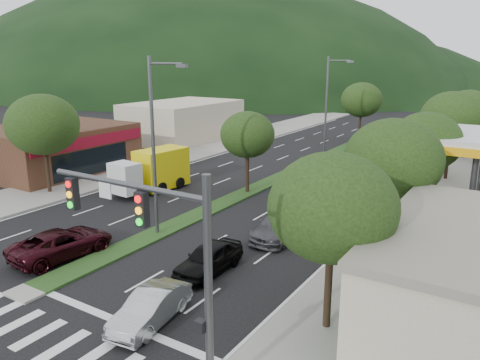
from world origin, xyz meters
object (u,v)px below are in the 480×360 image
Objects in this scene: streetlight_near at (156,139)px; car_queue_b at (280,225)px; traffic_signal at (163,247)px; tree_r_c at (426,142)px; tree_r_d at (452,118)px; streetlight_mid at (328,102)px; car_queue_f at (395,151)px; tree_l_a at (43,125)px; car_queue_a at (209,258)px; suv_maroon at (62,243)px; motorhome at (401,150)px; tree_med_far at (361,100)px; sedan_silver at (151,308)px; tree_med_near at (247,135)px; tree_r_e at (468,110)px; tree_r_a at (332,207)px; car_queue_d at (366,165)px; tree_r_b at (393,160)px; car_queue_c at (305,200)px; car_queue_e at (313,172)px; box_truck at (154,172)px.

streetlight_near is 8.43m from car_queue_b.
traffic_signal is 21.74m from tree_r_c.
tree_r_d is 0.72× the size of streetlight_near.
streetlight_mid reaches higher than car_queue_f.
tree_l_a is 1.75× the size of car_queue_a.
streetlight_near reaches higher than traffic_signal.
tree_l_a is 0.72× the size of streetlight_near.
motorhome is at bearing -103.76° from suv_maroon.
sedan_silver is at bearing -81.90° from tree_med_far.
streetlight_near is (-11.79, -22.00, 0.40)m from tree_r_d.
tree_med_near is at bearing -120.64° from motorhome.
tree_r_e is 39.73m from suv_maroon.
tree_r_a reaches higher than sedan_silver.
car_queue_d is at bearing 104.36° from tree_r_a.
tree_r_e is 13.73m from streetlight_mid.
tree_r_a is 18.44m from tree_med_near.
sedan_silver is at bearing -82.40° from car_queue_a.
car_queue_f is at bearing 130.32° from tree_r_d.
tree_r_b reaches higher than tree_r_c.
tree_r_c reaches higher than car_queue_b.
tree_med_far reaches higher than car_queue_b.
car_queue_c is (-6.68, -23.36, -4.19)m from tree_r_e.
car_queue_f is at bearing -97.37° from suv_maroon.
tree_l_a is (-24.50, -10.00, 0.43)m from tree_r_c.
car_queue_f is at bearing 78.18° from car_queue_e.
car_queue_e is at bearing 43.68° from tree_l_a.
car_queue_e is 0.83× the size of car_queue_f.
car_queue_f is at bearing -49.11° from tree_med_far.
car_queue_d is at bearing 47.10° from tree_l_a.
tree_r_a is 0.99× the size of tree_r_e.
sedan_silver is at bearing -86.73° from car_queue_c.
streetlight_mid is 2.01× the size of car_queue_b.
tree_l_a reaches higher than tree_r_b.
tree_r_c is at bearing 52.49° from car_queue_b.
tree_med_near is at bearing -91.72° from suv_maroon.
streetlight_mid is (-11.79, 21.00, 0.55)m from tree_r_b.
streetlight_near reaches higher than tree_r_a.
tree_med_far is 1.81× the size of car_queue_e.
traffic_signal is 31.68m from tree_r_d.
tree_r_d reaches higher than car_queue_a.
tree_med_far is (-12.00, 40.00, 0.19)m from tree_r_a.
tree_r_c is 1.00× the size of box_truck.
tree_r_e is at bearing 24.16° from car_queue_f.
tree_med_near is (-12.00, 6.00, -0.61)m from tree_r_b.
tree_med_far is at bearing 90.00° from tree_med_near.
motorhome is at bearing 101.86° from tree_r_b.
motorhome reaches higher than sedan_silver.
streetlight_mid is at bearing -88.93° from tree_med_far.
motorhome is at bearing 45.81° from tree_l_a.
tree_r_b is 26.15m from car_queue_f.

